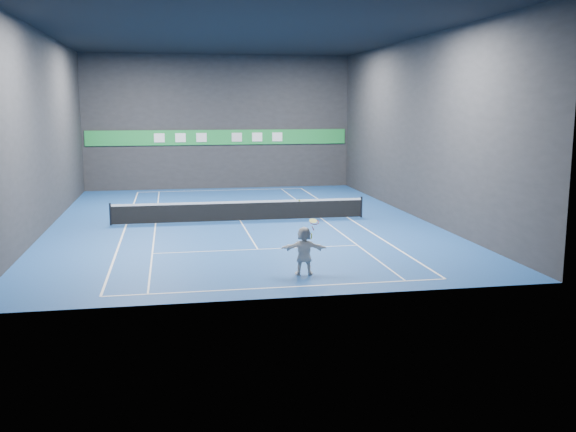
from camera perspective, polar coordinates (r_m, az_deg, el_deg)
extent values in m
plane|color=navy|center=(31.73, -4.25, -0.46)|extent=(26.00, 26.00, 0.00)
plane|color=black|center=(31.41, -4.47, 15.92)|extent=(26.00, 26.00, 0.00)
cube|color=#262729|center=(44.19, -6.17, 8.27)|extent=(18.00, 0.10, 9.00)
cube|color=#262729|center=(18.39, -0.02, 6.26)|extent=(18.00, 0.10, 9.00)
cube|color=#262729|center=(31.59, -20.94, 7.10)|extent=(0.10, 26.00, 9.00)
cube|color=#262729|center=(33.42, 11.32, 7.66)|extent=(0.10, 26.00, 9.00)
cube|color=white|center=(20.25, -0.59, -6.36)|extent=(10.98, 0.08, 0.01)
cube|color=white|center=(43.44, -5.95, 2.29)|extent=(10.98, 0.08, 0.01)
cube|color=white|center=(31.63, -14.19, -0.76)|extent=(0.08, 23.78, 0.01)
cube|color=white|center=(32.76, 5.34, -0.15)|extent=(0.08, 23.78, 0.01)
cube|color=white|center=(31.57, -11.69, -0.69)|extent=(0.06, 23.78, 0.01)
cube|color=white|center=(32.42, 2.99, -0.22)|extent=(0.06, 23.78, 0.01)
cube|color=white|center=(25.50, -2.69, -2.97)|extent=(8.23, 0.06, 0.01)
cube|color=white|center=(38.02, -5.29, 1.24)|extent=(8.23, 0.06, 0.01)
cube|color=white|center=(31.73, -4.25, -0.45)|extent=(0.06, 12.80, 0.01)
imported|color=silver|center=(21.56, 1.44, -3.10)|extent=(1.59, 0.73, 1.66)
sphere|color=#B8E826|center=(21.21, 1.02, 1.39)|extent=(0.07, 0.07, 0.07)
cylinder|color=black|center=(31.60, -15.51, 0.15)|extent=(0.10, 0.10, 1.07)
cylinder|color=black|center=(32.87, 6.54, 0.81)|extent=(0.10, 0.10, 1.07)
cube|color=black|center=(31.65, -4.26, 0.38)|extent=(12.40, 0.03, 0.86)
cube|color=white|center=(31.58, -4.27, 1.24)|extent=(12.40, 0.04, 0.10)
cube|color=green|center=(44.17, -6.14, 6.97)|extent=(17.64, 0.06, 1.00)
cube|color=white|center=(43.99, -11.37, 6.82)|extent=(0.70, 0.04, 0.60)
cube|color=white|center=(43.99, -9.53, 6.88)|extent=(0.70, 0.04, 0.60)
cube|color=white|center=(44.03, -7.70, 6.93)|extent=(0.70, 0.04, 0.60)
cube|color=silver|center=(44.21, -4.57, 7.00)|extent=(0.70, 0.04, 0.60)
cube|color=white|center=(44.38, -2.76, 7.03)|extent=(0.70, 0.04, 0.60)
cube|color=white|center=(44.59, -0.96, 7.05)|extent=(0.70, 0.04, 0.60)
torus|color=#AC1214|center=(21.49, 2.38, -0.55)|extent=(0.43, 0.41, 0.19)
cylinder|color=#D4DA4D|center=(21.47, 2.25, -0.43)|extent=(0.38, 0.35, 0.16)
cylinder|color=red|center=(21.51, 2.23, -1.10)|extent=(0.11, 0.11, 0.17)
cylinder|color=yellow|center=(21.54, 2.10, -1.80)|extent=(0.06, 0.18, 0.25)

